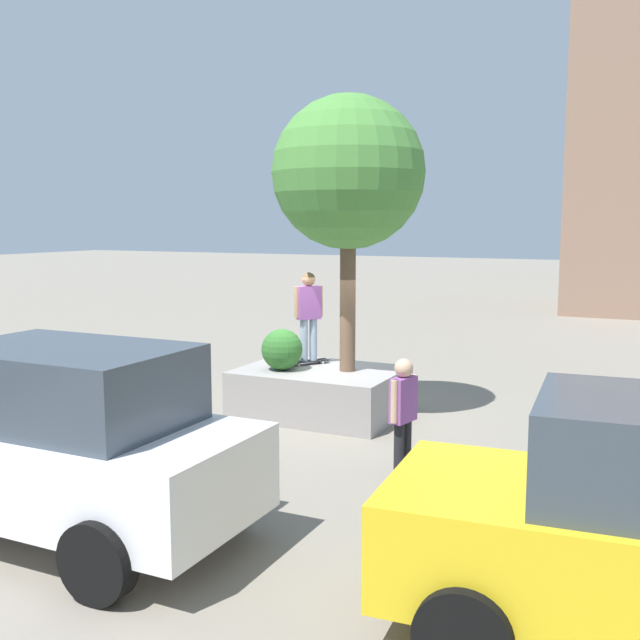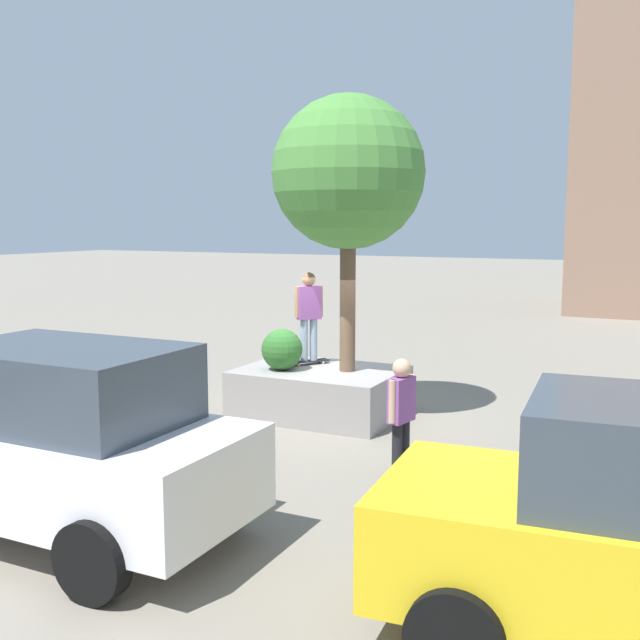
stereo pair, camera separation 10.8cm
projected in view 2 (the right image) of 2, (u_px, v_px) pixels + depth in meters
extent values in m
plane|color=gray|center=(322.00, 415.00, 13.63)|extent=(120.00, 120.00, 0.00)
cube|color=gray|center=(320.00, 392.00, 13.57)|extent=(2.84, 2.11, 0.86)
cylinder|color=brown|center=(348.00, 294.00, 13.18)|extent=(0.28, 0.28, 2.77)
sphere|color=#4C8C3D|center=(348.00, 172.00, 12.90)|extent=(2.67, 2.67, 2.67)
sphere|color=#2D6628|center=(282.00, 349.00, 13.40)|extent=(0.75, 0.75, 0.75)
cube|color=black|center=(309.00, 361.00, 13.95)|extent=(0.64, 0.77, 0.02)
sphere|color=beige|center=(319.00, 361.00, 14.15)|extent=(0.06, 0.06, 0.06)
sphere|color=beige|center=(323.00, 362.00, 14.00)|extent=(0.06, 0.06, 0.06)
sphere|color=beige|center=(295.00, 363.00, 13.91)|extent=(0.06, 0.06, 0.06)
sphere|color=beige|center=(299.00, 365.00, 13.77)|extent=(0.06, 0.06, 0.06)
cylinder|color=#8C9EB7|center=(304.00, 340.00, 13.87)|extent=(0.14, 0.14, 0.79)
cylinder|color=#8C9EB7|center=(314.00, 340.00, 13.94)|extent=(0.14, 0.14, 0.79)
cube|color=#8C4C99|center=(309.00, 303.00, 13.81)|extent=(0.43, 0.46, 0.62)
cylinder|color=#9E7251|center=(297.00, 302.00, 13.72)|extent=(0.10, 0.10, 0.58)
cylinder|color=#9E7251|center=(320.00, 301.00, 13.90)|extent=(0.10, 0.10, 0.58)
sphere|color=#9E7251|center=(309.00, 279.00, 13.75)|extent=(0.26, 0.26, 0.26)
cylinder|color=black|center=(455.00, 636.00, 5.65)|extent=(0.79, 0.29, 0.77)
cylinder|color=black|center=(494.00, 538.00, 7.41)|extent=(0.79, 0.29, 0.77)
cube|color=white|center=(51.00, 460.00, 8.35)|extent=(4.67, 1.97, 0.93)
cube|color=#38424C|center=(63.00, 384.00, 8.13)|extent=(2.62, 1.73, 0.84)
cylinder|color=black|center=(26.00, 457.00, 9.94)|extent=(0.79, 0.23, 0.79)
cylinder|color=black|center=(92.00, 561.00, 6.88)|extent=(0.79, 0.23, 0.79)
cylinder|color=black|center=(213.00, 492.00, 8.63)|extent=(0.79, 0.23, 0.79)
cylinder|color=black|center=(397.00, 451.00, 10.18)|extent=(0.14, 0.14, 0.79)
cylinder|color=black|center=(404.00, 448.00, 10.33)|extent=(0.14, 0.14, 0.79)
cube|color=#8C4C99|center=(401.00, 400.00, 10.16)|extent=(0.28, 0.48, 0.62)
cylinder|color=#D8AD8C|center=(392.00, 402.00, 9.98)|extent=(0.10, 0.10, 0.58)
cylinder|color=#D8AD8C|center=(410.00, 395.00, 10.34)|extent=(0.10, 0.10, 0.58)
sphere|color=#D8AD8C|center=(402.00, 368.00, 10.11)|extent=(0.26, 0.26, 0.26)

